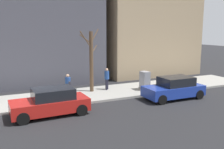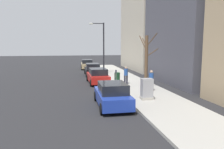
% 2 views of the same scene
% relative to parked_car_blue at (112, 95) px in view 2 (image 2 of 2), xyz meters
% --- Properties ---
extents(ground_plane, '(120.00, 120.00, 0.00)m').
position_rel_parked_car_blue_xyz_m(ground_plane, '(1.23, 9.00, -0.74)').
color(ground_plane, '#232326').
extents(sidewalk, '(4.00, 36.00, 0.15)m').
position_rel_parked_car_blue_xyz_m(sidewalk, '(3.23, 9.00, -0.66)').
color(sidewalk, '#9E9B93').
rests_on(sidewalk, ground).
extents(parked_car_blue, '(1.95, 4.21, 1.52)m').
position_rel_parked_car_blue_xyz_m(parked_car_blue, '(0.00, 0.00, 0.00)').
color(parked_car_blue, '#1E389E').
rests_on(parked_car_blue, ground).
extents(parked_car_red, '(2.03, 4.25, 1.52)m').
position_rel_parked_car_blue_xyz_m(parked_car_red, '(0.15, 8.43, 0.00)').
color(parked_car_red, red).
rests_on(parked_car_red, ground).
extents(parked_car_black, '(1.95, 4.21, 1.52)m').
position_rel_parked_car_blue_xyz_m(parked_car_black, '(0.22, 14.44, 0.00)').
color(parked_car_black, black).
rests_on(parked_car_black, ground).
extents(parked_car_tan, '(2.04, 4.26, 1.52)m').
position_rel_parked_car_blue_xyz_m(parked_car_tan, '(0.10, 22.09, 0.00)').
color(parked_car_tan, tan).
rests_on(parked_car_tan, ground).
extents(parking_meter, '(0.14, 0.10, 1.35)m').
position_rel_parked_car_blue_xyz_m(parking_meter, '(1.68, 6.92, 0.24)').
color(parking_meter, slate).
rests_on(parking_meter, sidewalk).
extents(utility_box, '(0.83, 0.61, 1.43)m').
position_rel_parked_car_blue_xyz_m(utility_box, '(2.53, 0.78, 0.11)').
color(utility_box, '#A8A399').
rests_on(utility_box, sidewalk).
extents(streetlamp, '(1.97, 0.32, 6.50)m').
position_rel_parked_car_blue_xyz_m(streetlamp, '(1.52, 15.22, 3.28)').
color(streetlamp, black).
rests_on(streetlamp, sidewalk).
extents(bare_tree, '(1.16, 1.79, 4.65)m').
position_rel_parked_car_blue_xyz_m(bare_tree, '(3.84, 4.65, 1.78)').
color(bare_tree, brown).
rests_on(bare_tree, sidewalk).
extents(trash_bin, '(0.56, 0.56, 0.90)m').
position_rel_parked_car_blue_xyz_m(trash_bin, '(2.13, 8.46, -0.14)').
color(trash_bin, '#14381E').
rests_on(trash_bin, sidewalk).
extents(pedestrian_near_meter, '(0.36, 0.36, 1.66)m').
position_rel_parked_car_blue_xyz_m(pedestrian_near_meter, '(3.84, 3.39, 0.35)').
color(pedestrian_near_meter, '#1E1E2D').
rests_on(pedestrian_near_meter, sidewalk).
extents(pedestrian_midblock, '(0.39, 0.36, 1.66)m').
position_rel_parked_car_blue_xyz_m(pedestrian_midblock, '(2.61, 6.78, 0.35)').
color(pedestrian_midblock, '#1E1E2D').
rests_on(pedestrian_midblock, sidewalk).
extents(office_tower_right, '(12.65, 12.65, 19.87)m').
position_rel_parked_car_blue_xyz_m(office_tower_right, '(13.06, 20.32, 9.20)').
color(office_tower_right, '#BCB29E').
rests_on(office_tower_right, ground).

